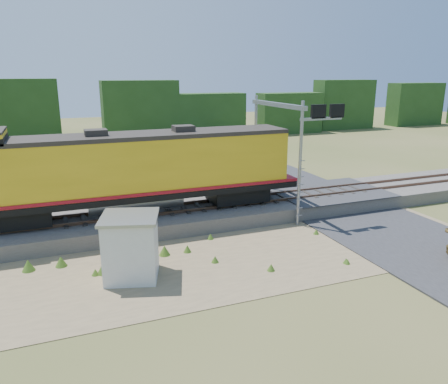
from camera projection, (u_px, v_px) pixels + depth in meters
name	position (u px, v px, depth m)	size (l,w,h in m)	color
ground	(276.00, 254.00, 20.37)	(140.00, 140.00, 0.00)	#475123
ballast	(228.00, 210.00, 25.65)	(70.00, 5.00, 0.80)	slate
rails	(228.00, 202.00, 25.52)	(70.00, 1.54, 0.16)	brown
dirt_shoulder	(232.00, 256.00, 20.11)	(26.00, 8.00, 0.03)	#8C7754
road	(385.00, 229.00, 23.47)	(7.00, 66.00, 0.86)	#38383A
tree_line_north	(131.00, 116.00, 53.68)	(130.00, 3.00, 6.50)	#1E3D16
weed_clumps	(204.00, 265.00, 19.23)	(15.00, 6.20, 0.56)	#3D601B
locomotive	(129.00, 169.00, 22.92)	(18.22, 2.78, 4.70)	black
shed	(131.00, 247.00, 17.77)	(2.81, 2.81, 2.67)	silver
signal_gantry	(287.00, 128.00, 25.00)	(2.69, 6.20, 6.80)	gray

